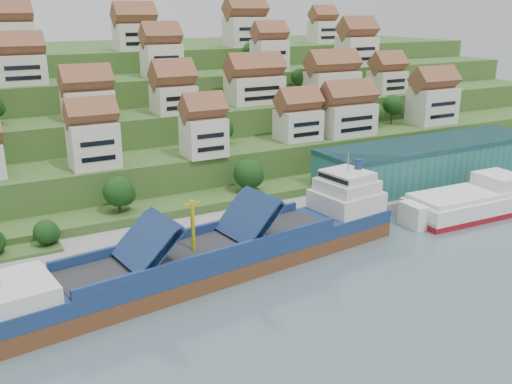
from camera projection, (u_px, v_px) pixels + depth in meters
ground at (284, 256)px, 103.24m from camera, size 300.00×300.00×0.00m
quay at (327, 209)px, 124.56m from camera, size 180.00×14.00×2.20m
hillside at (120, 112)px, 186.49m from camera, size 260.00×128.00×31.00m
hillside_village at (174, 84)px, 147.13m from camera, size 161.17×64.80×29.24m
hillside_trees at (164, 127)px, 132.09m from camera, size 139.57×62.89×31.99m
warehouse at (431, 162)px, 138.95m from camera, size 60.00×15.00×10.00m
flagpole at (334, 191)px, 117.75m from camera, size 1.28×0.16×8.00m
cargo_ship at (224, 254)px, 96.66m from camera, size 74.98×20.55×16.39m
second_ship at (474, 202)px, 123.68m from camera, size 30.94×12.31×8.87m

